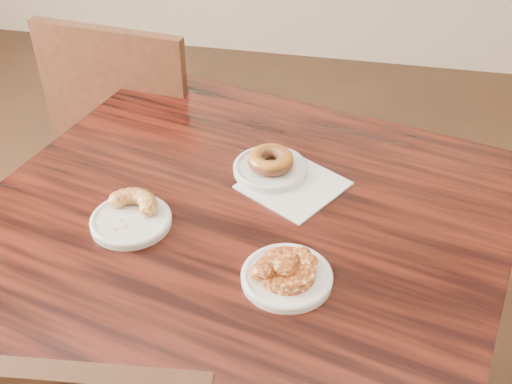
% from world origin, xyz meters
% --- Properties ---
extents(cafe_table, '(1.18, 1.18, 0.75)m').
position_xyz_m(cafe_table, '(-0.15, 0.25, 0.38)').
color(cafe_table, black).
rests_on(cafe_table, floor).
extents(chair_far, '(0.49, 0.49, 0.90)m').
position_xyz_m(chair_far, '(-0.55, 0.91, 0.45)').
color(chair_far, black).
rests_on(chair_far, floor).
extents(napkin, '(0.24, 0.24, 0.00)m').
position_xyz_m(napkin, '(-0.06, 0.40, 0.75)').
color(napkin, white).
rests_on(napkin, cafe_table).
extents(plate_donut, '(0.15, 0.15, 0.01)m').
position_xyz_m(plate_donut, '(-0.11, 0.43, 0.76)').
color(plate_donut, silver).
rests_on(plate_donut, napkin).
extents(plate_cruller, '(0.15, 0.15, 0.01)m').
position_xyz_m(plate_cruller, '(-0.34, 0.23, 0.76)').
color(plate_cruller, white).
rests_on(plate_cruller, cafe_table).
extents(plate_fritter, '(0.16, 0.16, 0.01)m').
position_xyz_m(plate_fritter, '(-0.03, 0.14, 0.76)').
color(plate_fritter, white).
rests_on(plate_fritter, cafe_table).
extents(glazed_donut, '(0.09, 0.09, 0.03)m').
position_xyz_m(glazed_donut, '(-0.11, 0.43, 0.78)').
color(glazed_donut, brown).
rests_on(glazed_donut, plate_donut).
extents(apple_fritter, '(0.13, 0.13, 0.03)m').
position_xyz_m(apple_fritter, '(-0.03, 0.14, 0.78)').
color(apple_fritter, '#471407').
rests_on(apple_fritter, plate_fritter).
extents(cruller_fragment, '(0.12, 0.12, 0.03)m').
position_xyz_m(cruller_fragment, '(-0.34, 0.23, 0.78)').
color(cruller_fragment, brown).
rests_on(cruller_fragment, plate_cruller).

